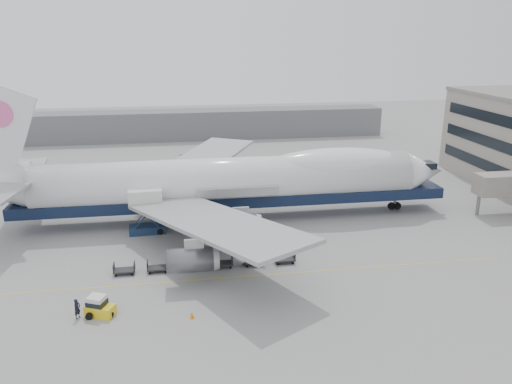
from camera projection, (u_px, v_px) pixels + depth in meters
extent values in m
plane|color=gray|center=(239.00, 254.00, 59.90)|extent=(260.00, 260.00, 0.00)
cube|color=gold|center=(246.00, 277.00, 54.25)|extent=(60.00, 0.15, 0.01)
cube|color=gray|center=(506.00, 184.00, 72.03)|extent=(9.00, 3.00, 3.00)
cylinder|color=slate|center=(478.00, 205.00, 72.35)|extent=(0.50, 0.50, 3.00)
cube|color=slate|center=(163.00, 125.00, 123.18)|extent=(110.00, 8.00, 7.00)
cylinder|color=white|center=(228.00, 180.00, 69.45)|extent=(52.00, 6.40, 6.40)
cube|color=black|center=(235.00, 197.00, 70.38)|extent=(60.00, 5.76, 1.50)
cone|color=white|center=(423.00, 172.00, 73.78)|extent=(6.00, 6.40, 6.40)
ellipsoid|color=white|center=(336.00, 164.00, 71.24)|extent=(20.67, 5.78, 4.56)
cube|color=#9EA0A3|center=(215.00, 222.00, 55.75)|extent=(20.35, 26.74, 2.26)
cube|color=#9EA0A3|center=(201.00, 161.00, 82.61)|extent=(20.35, 26.74, 2.26)
cylinder|color=#595B60|center=(183.00, 167.00, 87.28)|extent=(4.80, 2.60, 2.60)
cylinder|color=#595B60|center=(222.00, 180.00, 79.71)|extent=(4.80, 2.60, 2.60)
cylinder|color=#595B60|center=(237.00, 225.00, 60.90)|extent=(4.80, 2.60, 2.60)
cylinder|color=#595B60|center=(190.00, 260.00, 51.53)|extent=(4.80, 2.60, 2.60)
cylinder|color=slate|center=(395.00, 201.00, 74.54)|extent=(0.36, 0.36, 2.50)
cylinder|color=black|center=(394.00, 206.00, 74.76)|extent=(1.10, 0.45, 1.10)
cylinder|color=slate|center=(209.00, 219.00, 67.54)|extent=(0.36, 0.36, 2.50)
cylinder|color=black|center=(209.00, 224.00, 67.75)|extent=(1.10, 0.45, 1.10)
cylinder|color=slate|center=(206.00, 205.00, 73.18)|extent=(0.36, 0.36, 2.50)
cylinder|color=black|center=(206.00, 209.00, 73.39)|extent=(1.10, 0.45, 1.10)
cube|color=navy|center=(148.00, 229.00, 66.07)|extent=(4.78, 2.46, 1.03)
cube|color=silver|center=(145.00, 197.00, 64.70)|extent=(4.42, 2.63, 2.06)
cube|color=navy|center=(146.00, 215.00, 64.40)|extent=(3.35, 0.28, 3.70)
cube|color=navy|center=(147.00, 210.00, 66.34)|extent=(3.35, 0.28, 3.70)
cube|color=slate|center=(146.00, 193.00, 66.11)|extent=(2.30, 1.23, 0.15)
cylinder|color=black|center=(134.00, 233.00, 64.96)|extent=(0.84, 0.33, 0.84)
cylinder|color=black|center=(135.00, 228.00, 66.72)|extent=(0.84, 0.33, 0.84)
cylinder|color=black|center=(160.00, 231.00, 65.47)|extent=(0.84, 0.33, 0.84)
cylinder|color=black|center=(161.00, 226.00, 67.23)|extent=(0.84, 0.33, 0.84)
cube|color=yellow|center=(100.00, 310.00, 46.72)|extent=(2.99, 2.37, 1.04)
cube|color=silver|center=(97.00, 301.00, 46.50)|extent=(1.92, 1.82, 0.94)
cube|color=black|center=(97.00, 303.00, 46.56)|extent=(2.04, 1.95, 0.47)
cylinder|color=black|center=(89.00, 316.00, 46.06)|extent=(0.66, 0.28, 0.66)
cylinder|color=black|center=(91.00, 309.00, 47.22)|extent=(0.66, 0.28, 0.66)
cylinder|color=black|center=(110.00, 315.00, 46.34)|extent=(0.66, 0.28, 0.66)
cylinder|color=black|center=(112.00, 308.00, 47.50)|extent=(0.66, 0.28, 0.66)
imported|color=black|center=(77.00, 309.00, 46.10)|extent=(0.79, 0.85, 1.95)
cone|color=orange|center=(192.00, 315.00, 46.30)|extent=(0.41, 0.41, 0.63)
cube|color=orange|center=(192.00, 318.00, 46.39)|extent=(0.43, 0.43, 0.03)
cube|color=#2D2D30|center=(124.00, 270.00, 54.73)|extent=(2.30, 1.35, 0.18)
cube|color=#2D2D30|center=(114.00, 268.00, 54.44)|extent=(0.08, 1.35, 0.90)
cube|color=#2D2D30|center=(134.00, 266.00, 54.77)|extent=(0.08, 1.35, 0.90)
cylinder|color=black|center=(116.00, 276.00, 54.18)|extent=(0.30, 0.12, 0.30)
cylinder|color=black|center=(117.00, 271.00, 55.21)|extent=(0.30, 0.12, 0.30)
cylinder|color=black|center=(132.00, 274.00, 54.43)|extent=(0.30, 0.12, 0.30)
cylinder|color=black|center=(133.00, 270.00, 55.47)|extent=(0.30, 0.12, 0.30)
cube|color=#2D2D30|center=(158.00, 268.00, 55.27)|extent=(2.30, 1.35, 0.18)
cube|color=#2D2D30|center=(147.00, 265.00, 54.98)|extent=(0.08, 1.35, 0.90)
cube|color=#2D2D30|center=(168.00, 264.00, 55.31)|extent=(0.08, 1.35, 0.90)
cylinder|color=black|center=(150.00, 273.00, 54.72)|extent=(0.30, 0.12, 0.30)
cylinder|color=black|center=(150.00, 269.00, 55.75)|extent=(0.30, 0.12, 0.30)
cylinder|color=black|center=(166.00, 272.00, 54.97)|extent=(0.30, 0.12, 0.30)
cylinder|color=black|center=(166.00, 268.00, 56.00)|extent=(0.30, 0.12, 0.30)
cube|color=#2D2D30|center=(190.00, 266.00, 55.81)|extent=(2.30, 1.35, 0.18)
cube|color=#2D2D30|center=(180.00, 263.00, 55.52)|extent=(0.08, 1.35, 0.90)
cube|color=#2D2D30|center=(200.00, 262.00, 55.85)|extent=(0.08, 1.35, 0.90)
cylinder|color=black|center=(183.00, 271.00, 55.25)|extent=(0.30, 0.12, 0.30)
cylinder|color=black|center=(183.00, 266.00, 56.29)|extent=(0.30, 0.12, 0.30)
cylinder|color=black|center=(198.00, 270.00, 55.51)|extent=(0.30, 0.12, 0.30)
cylinder|color=black|center=(198.00, 265.00, 56.54)|extent=(0.30, 0.12, 0.30)
cube|color=#2D2D30|center=(222.00, 263.00, 56.35)|extent=(2.30, 1.35, 0.18)
cube|color=#2D2D30|center=(213.00, 261.00, 56.06)|extent=(0.08, 1.35, 0.90)
cube|color=#2D2D30|center=(232.00, 260.00, 56.39)|extent=(0.08, 1.35, 0.90)
cylinder|color=black|center=(215.00, 268.00, 55.79)|extent=(0.30, 0.12, 0.30)
cylinder|color=black|center=(215.00, 264.00, 56.83)|extent=(0.30, 0.12, 0.30)
cylinder|color=black|center=(230.00, 267.00, 56.05)|extent=(0.30, 0.12, 0.30)
cylinder|color=black|center=(229.00, 263.00, 57.08)|extent=(0.30, 0.12, 0.30)
cube|color=#2D2D30|center=(254.00, 261.00, 56.88)|extent=(2.30, 1.35, 0.18)
cube|color=#2D2D30|center=(244.00, 259.00, 56.60)|extent=(0.08, 1.35, 0.90)
cube|color=#2D2D30|center=(263.00, 257.00, 56.93)|extent=(0.08, 1.35, 0.90)
cylinder|color=black|center=(247.00, 266.00, 56.33)|extent=(0.30, 0.12, 0.30)
cylinder|color=black|center=(246.00, 262.00, 57.37)|extent=(0.30, 0.12, 0.30)
cylinder|color=black|center=(262.00, 265.00, 56.59)|extent=(0.30, 0.12, 0.30)
cylinder|color=black|center=(260.00, 261.00, 57.62)|extent=(0.30, 0.12, 0.30)
cube|color=#2D2D30|center=(285.00, 259.00, 57.42)|extent=(2.30, 1.35, 0.18)
cube|color=#2D2D30|center=(275.00, 257.00, 57.14)|extent=(0.08, 1.35, 0.90)
cube|color=#2D2D30|center=(294.00, 255.00, 57.47)|extent=(0.08, 1.35, 0.90)
cylinder|color=black|center=(278.00, 264.00, 56.87)|extent=(0.30, 0.12, 0.30)
cylinder|color=black|center=(277.00, 260.00, 57.90)|extent=(0.30, 0.12, 0.30)
cylinder|color=black|center=(293.00, 263.00, 57.12)|extent=(0.30, 0.12, 0.30)
cylinder|color=black|center=(291.00, 259.00, 58.16)|extent=(0.30, 0.12, 0.30)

